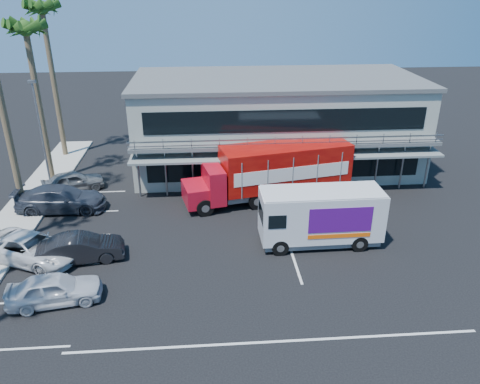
{
  "coord_description": "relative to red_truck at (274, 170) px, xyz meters",
  "views": [
    {
      "loc": [
        -2.69,
        -21.49,
        14.3
      ],
      "look_at": [
        -0.7,
        4.61,
        2.3
      ],
      "focal_mm": 35.0,
      "sensor_mm": 36.0,
      "label": 1
    }
  ],
  "objects": [
    {
      "name": "curb_strip",
      "position": [
        -16.98,
        -2.33,
        -2.08
      ],
      "size": [
        3.0,
        32.0,
        0.16
      ],
      "primitive_type": "cube",
      "color": "#A5A399",
      "rests_on": "ground"
    },
    {
      "name": "parked_car_a",
      "position": [
        -12.14,
        -10.8,
        -1.41
      ],
      "size": [
        4.64,
        2.5,
        1.5
      ],
      "primitive_type": "imported",
      "rotation": [
        0.0,
        0.0,
        1.74
      ],
      "color": "silver",
      "rests_on": "ground"
    },
    {
      "name": "parked_car_c",
      "position": [
        -14.48,
        -6.9,
        -1.39
      ],
      "size": [
        6.11,
        4.59,
        1.54
      ],
      "primitive_type": "imported",
      "rotation": [
        0.0,
        0.0,
        1.15
      ],
      "color": "silver",
      "rests_on": "ground"
    },
    {
      "name": "parked_car_d",
      "position": [
        -14.48,
        -0.73,
        -1.3
      ],
      "size": [
        5.87,
        2.4,
        1.7
      ],
      "primitive_type": "imported",
      "rotation": [
        0.0,
        0.0,
        1.57
      ],
      "color": "#2F343F",
      "rests_on": "ground"
    },
    {
      "name": "red_truck",
      "position": [
        0.0,
        0.0,
        0.0
      ],
      "size": [
        11.94,
        5.06,
        3.92
      ],
      "rotation": [
        0.0,
        0.0,
        0.21
      ],
      "color": "#AB0D1F",
      "rests_on": "ground"
    },
    {
      "name": "palm_f",
      "position": [
        -17.08,
        10.17,
        9.31
      ],
      "size": [
        2.8,
        2.8,
        13.25
      ],
      "color": "brown",
      "rests_on": "ground"
    },
    {
      "name": "light_pole_far",
      "position": [
        -16.18,
        2.67,
        2.35
      ],
      "size": [
        0.5,
        0.25,
        8.09
      ],
      "color": "gray",
      "rests_on": "ground"
    },
    {
      "name": "building",
      "position": [
        1.02,
        6.61,
        1.5
      ],
      "size": [
        22.4,
        12.0,
        7.3
      ],
      "color": "#9BA395",
      "rests_on": "ground"
    },
    {
      "name": "palm_e",
      "position": [
        -16.68,
        4.67,
        8.42
      ],
      "size": [
        2.8,
        2.8,
        12.25
      ],
      "color": "brown",
      "rests_on": "ground"
    },
    {
      "name": "white_van",
      "position": [
        1.79,
        -6.33,
        -0.35
      ],
      "size": [
        7.02,
        2.52,
        3.41
      ],
      "rotation": [
        0.0,
        0.0,
        0.02
      ],
      "color": "silver",
      "rests_on": "ground"
    },
    {
      "name": "parked_car_b",
      "position": [
        -11.72,
        -7.13,
        -1.39
      ],
      "size": [
        4.83,
        2.36,
        1.53
      ],
      "primitive_type": "imported",
      "rotation": [
        0.0,
        0.0,
        1.74
      ],
      "color": "black",
      "rests_on": "ground"
    },
    {
      "name": "parked_car_e",
      "position": [
        -14.48,
        2.47,
        -1.4
      ],
      "size": [
        4.76,
        3.35,
        1.51
      ],
      "primitive_type": "imported",
      "rotation": [
        0.0,
        0.0,
        1.97
      ],
      "color": "slate",
      "rests_on": "ground"
    },
    {
      "name": "ground",
      "position": [
        -1.98,
        -8.33,
        -2.16
      ],
      "size": [
        120.0,
        120.0,
        0.0
      ],
      "primitive_type": "plane",
      "color": "black",
      "rests_on": "ground"
    }
  ]
}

